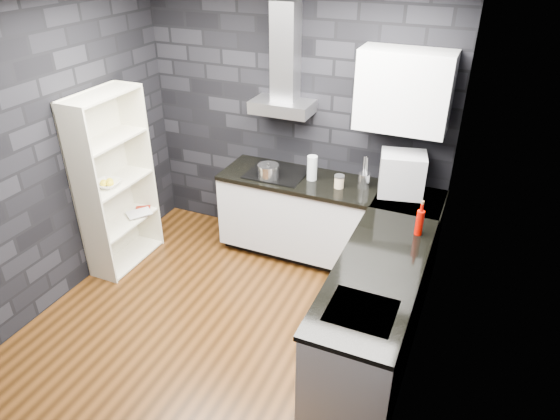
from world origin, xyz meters
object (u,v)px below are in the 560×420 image
Objects in this scene: utensil_crock at (364,181)px; fruit_bowl at (108,184)px; pot at (268,172)px; bookshelf at (115,183)px; red_bottle at (419,223)px; glass_vase at (312,168)px; appliance_garage at (402,174)px; storage_jar at (339,182)px.

fruit_bowl is (-2.26, -0.97, -0.04)m from utensil_crock.
pot is 0.11× the size of bookshelf.
pot is 0.95× the size of red_bottle.
utensil_crock reaches higher than pot.
glass_vase is 1.94m from bookshelf.
appliance_garage is 1.85× the size of red_bottle.
glass_vase is 1.71× the size of utensil_crock.
storage_jar is (0.30, -0.07, -0.07)m from glass_vase.
pot is 1.55m from fruit_bowl.
red_bottle is at bearing -28.23° from glass_vase.
bookshelf is at bearing -159.12° from storage_jar.
pot is 0.44m from glass_vase.
bookshelf is at bearing -174.64° from appliance_garage.
glass_vase reaches higher than red_bottle.
glass_vase is at bearing 28.49° from fruit_bowl.
red_bottle reaches higher than fruit_bowl.
utensil_crock is 0.08× the size of bookshelf.
appliance_garage is at bearing 6.48° from pot.
storage_jar is at bearing 1.00° from bookshelf.
glass_vase is 0.32m from storage_jar.
utensil_crock is 0.39m from appliance_garage.
pot is 0.71m from storage_jar.
storage_jar is 0.47× the size of fruit_bowl.
bookshelf is at bearing -175.48° from red_bottle.
pot is at bearing 174.09° from appliance_garage.
glass_vase is 0.88m from appliance_garage.
pot reaches higher than storage_jar.
fruit_bowl is at bearing -151.51° from glass_vase.
appliance_garage is (0.35, -0.04, 0.15)m from utensil_crock.
bookshelf is (-1.74, -0.85, -0.12)m from glass_vase.
fruit_bowl is at bearing -156.73° from storage_jar.
appliance_garage is at bearing -0.67° from glass_vase.
glass_vase is at bearing -176.74° from utensil_crock.
appliance_garage is 2.78m from fruit_bowl.
red_bottle is (0.85, -0.55, 0.05)m from storage_jar.
appliance_garage reaches higher than fruit_bowl.
appliance_garage is (0.57, 0.06, 0.17)m from storage_jar.
bookshelf is (-2.61, -0.84, -0.22)m from appliance_garage.
pot is at bearing 163.42° from red_bottle.
red_bottle is 0.12× the size of bookshelf.
appliance_garage reaches higher than pot.
fruit_bowl is (-1.74, -0.95, -0.09)m from glass_vase.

